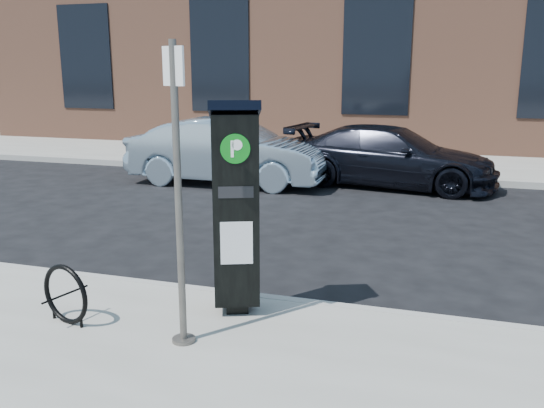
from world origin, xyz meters
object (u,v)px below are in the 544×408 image
at_px(car_silver, 228,152).
at_px(bike_rack, 65,295).
at_px(sign_pole, 178,200).
at_px(car_dark, 391,156).
at_px(parking_kiosk, 236,206).

bearing_deg(car_silver, bike_rack, -170.52).
distance_m(sign_pole, bike_rack, 1.65).
relative_size(car_silver, car_dark, 0.98).
distance_m(parking_kiosk, sign_pole, 0.87).
height_order(sign_pole, car_silver, sign_pole).
relative_size(sign_pole, car_silver, 0.59).
xyz_separation_m(bike_rack, car_silver, (-1.34, 7.80, 0.31)).
height_order(bike_rack, car_silver, car_silver).
bearing_deg(sign_pole, parking_kiosk, 94.57).
xyz_separation_m(sign_pole, bike_rack, (-1.28, 0.02, -1.04)).
bearing_deg(parking_kiosk, bike_rack, -173.79).
relative_size(bike_rack, car_silver, 0.13).
height_order(parking_kiosk, car_silver, parking_kiosk).
relative_size(sign_pole, bike_rack, 4.40).
xyz_separation_m(car_silver, car_dark, (3.61, 0.86, -0.08)).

